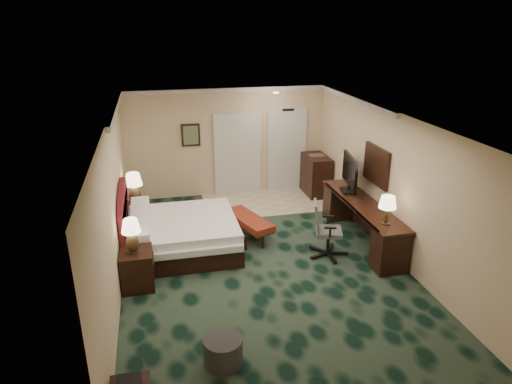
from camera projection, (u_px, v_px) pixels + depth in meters
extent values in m
cube|color=black|center=(262.00, 263.00, 8.47)|extent=(5.00, 7.50, 0.00)
cube|color=white|center=(263.00, 120.00, 7.51)|extent=(5.00, 7.50, 0.00)
cube|color=beige|center=(227.00, 143.00, 11.41)|extent=(5.00, 0.00, 2.70)
cube|color=beige|center=(350.00, 329.00, 4.58)|extent=(5.00, 0.00, 2.70)
cube|color=beige|center=(114.00, 208.00, 7.47)|extent=(0.00, 7.50, 2.70)
cube|color=beige|center=(392.00, 185.00, 8.51)|extent=(0.00, 7.50, 2.70)
cube|color=beige|center=(270.00, 202.00, 11.30)|extent=(3.20, 1.70, 0.01)
cube|color=silver|center=(287.00, 151.00, 11.81)|extent=(1.02, 0.06, 2.18)
cube|color=silver|center=(237.00, 154.00, 11.53)|extent=(1.20, 0.06, 2.10)
cube|color=#41614F|center=(191.00, 135.00, 11.09)|extent=(0.45, 0.06, 0.55)
cube|color=white|center=(376.00, 165.00, 8.97)|extent=(0.05, 0.95, 0.75)
cube|color=white|center=(183.00, 235.00, 8.85)|extent=(2.06, 1.91, 0.65)
cube|color=black|center=(138.00, 269.00, 7.65)|extent=(0.53, 0.61, 0.66)
cube|color=black|center=(137.00, 215.00, 9.86)|extent=(0.43, 0.49, 0.54)
cube|color=maroon|center=(248.00, 227.00, 9.43)|extent=(0.89, 1.39, 0.44)
cylinder|color=#2D2D31|center=(223.00, 351.00, 5.98)|extent=(0.59, 0.59, 0.37)
cube|color=black|center=(361.00, 222.00, 9.20)|extent=(0.62, 2.87, 0.83)
cube|color=black|center=(350.00, 174.00, 9.50)|extent=(0.25, 1.01, 0.78)
cube|color=black|center=(316.00, 175.00, 11.66)|extent=(0.53, 0.96, 1.01)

